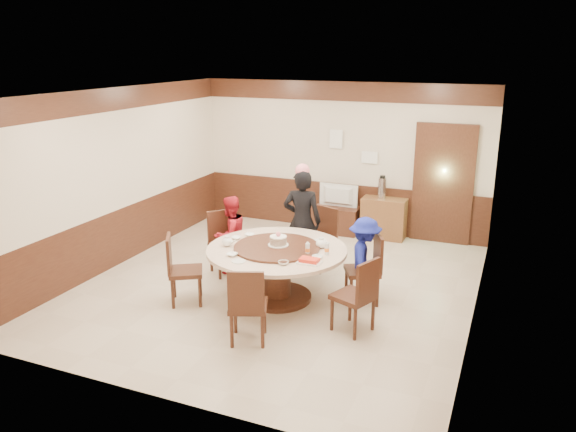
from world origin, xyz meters
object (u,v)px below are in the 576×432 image
at_px(tv_stand, 337,220).
at_px(television, 337,196).
at_px(person_standing, 302,221).
at_px(banquet_table, 277,263).
at_px(thermos, 382,188).
at_px(side_cabinet, 384,218).
at_px(person_red, 230,235).
at_px(person_blue, 364,260).
at_px(shrimp_platter, 309,261).
at_px(birthday_cake, 278,241).

bearing_deg(tv_stand, television, 0.00).
bearing_deg(television, person_standing, 93.80).
distance_m(banquet_table, thermos, 3.29).
bearing_deg(side_cabinet, person_standing, -111.13).
height_order(person_red, television, person_red).
relative_size(tv_stand, side_cabinet, 1.06).
height_order(person_red, tv_stand, person_red).
height_order(person_red, thermos, person_red).
bearing_deg(person_blue, tv_stand, 6.86).
bearing_deg(television, side_cabinet, -176.73).
bearing_deg(side_cabinet, person_blue, -82.35).
height_order(banquet_table, shrimp_platter, shrimp_platter).
xyz_separation_m(side_cabinet, thermos, (-0.06, 0.00, 0.56)).
xyz_separation_m(banquet_table, shrimp_platter, (0.60, -0.35, 0.24)).
bearing_deg(banquet_table, birthday_cake, 86.65).
bearing_deg(person_red, side_cabinet, 164.27).
distance_m(banquet_table, person_blue, 1.20).
bearing_deg(person_standing, tv_stand, -98.29).
relative_size(banquet_table, television, 2.58).
bearing_deg(television, shrimp_platter, 103.40).
height_order(side_cabinet, thermos, thermos).
bearing_deg(person_red, person_blue, 104.41).
bearing_deg(banquet_table, person_blue, 21.29).
xyz_separation_m(banquet_table, thermos, (0.69, 3.19, 0.41)).
distance_m(banquet_table, birthday_cake, 0.32).
height_order(television, thermos, thermos).
xyz_separation_m(banquet_table, tv_stand, (-0.14, 3.16, -0.28)).
distance_m(birthday_cake, shrimp_platter, 0.72).
distance_m(person_red, television, 2.69).
relative_size(television, side_cabinet, 0.93).
bearing_deg(birthday_cake, person_standing, 93.21).
relative_size(person_red, thermos, 3.21).
bearing_deg(banquet_table, shrimp_platter, -29.78).
relative_size(person_red, birthday_cake, 4.30).
xyz_separation_m(person_standing, person_blue, (1.18, -0.67, -0.22)).
height_order(birthday_cake, tv_stand, birthday_cake).
height_order(person_standing, tv_stand, person_standing).
bearing_deg(shrimp_platter, thermos, 88.55).
xyz_separation_m(banquet_table, person_standing, (-0.06, 1.10, 0.28)).
xyz_separation_m(television, side_cabinet, (0.90, 0.03, -0.34)).
xyz_separation_m(person_standing, television, (-0.09, 2.06, -0.10)).
bearing_deg(person_blue, shrimp_platter, 128.47).
relative_size(person_standing, person_red, 1.33).
bearing_deg(thermos, television, -177.95).
height_order(person_red, person_blue, person_red).
distance_m(shrimp_platter, tv_stand, 3.62).
bearing_deg(birthday_cake, side_cabinet, 76.62).
relative_size(shrimp_platter, television, 0.40).
bearing_deg(side_cabinet, television, -178.08).
bearing_deg(shrimp_platter, birthday_cake, 146.92).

